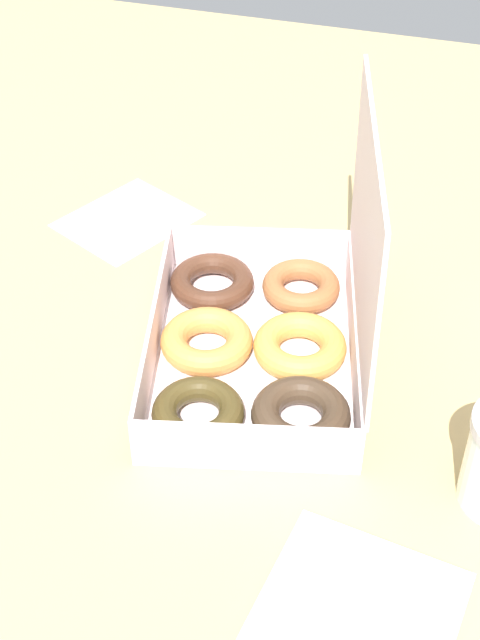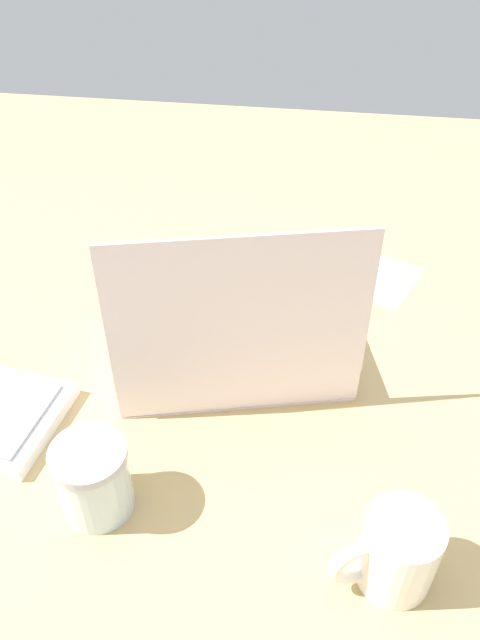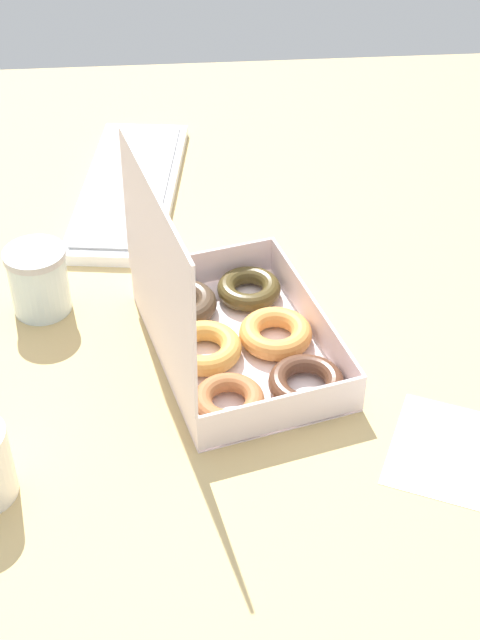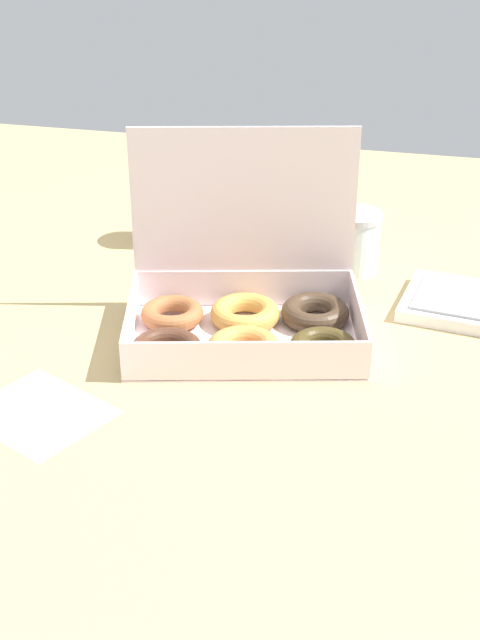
# 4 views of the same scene
# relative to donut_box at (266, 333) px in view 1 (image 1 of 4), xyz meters

# --- Properties ---
(ground_plane) EXTENTS (1.80, 1.80, 0.02)m
(ground_plane) POSITION_rel_donut_box_xyz_m (0.02, -0.03, -0.04)
(ground_plane) COLOR tan
(donut_box) EXTENTS (0.35, 0.28, 0.27)m
(donut_box) POSITION_rel_donut_box_xyz_m (0.00, 0.00, 0.00)
(donut_box) COLOR white
(donut_box) RESTS_ON ground_plane
(paper_napkin) EXTENTS (0.19, 0.18, 0.00)m
(paper_napkin) POSITION_rel_donut_box_xyz_m (-0.19, -0.24, -0.03)
(paper_napkin) COLOR white
(paper_napkin) RESTS_ON ground_plane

